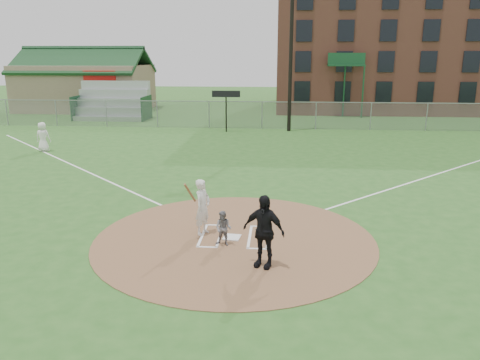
# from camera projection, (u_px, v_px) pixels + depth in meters

# --- Properties ---
(ground) EXTENTS (140.00, 140.00, 0.00)m
(ground) POSITION_uv_depth(u_px,v_px,m) (235.00, 239.00, 14.07)
(ground) COLOR #295A1F
(ground) RESTS_ON ground
(dirt_circle) EXTENTS (8.40, 8.40, 0.02)m
(dirt_circle) POSITION_uv_depth(u_px,v_px,m) (235.00, 238.00, 14.07)
(dirt_circle) COLOR brown
(dirt_circle) RESTS_ON ground
(home_plate) EXTENTS (0.55, 0.55, 0.03)m
(home_plate) POSITION_uv_depth(u_px,v_px,m) (232.00, 237.00, 14.09)
(home_plate) COLOR white
(home_plate) RESTS_ON dirt_circle
(foul_line_first) EXTENTS (17.04, 17.04, 0.01)m
(foul_line_first) POSITION_uv_depth(u_px,v_px,m) (442.00, 172.00, 22.02)
(foul_line_first) COLOR white
(foul_line_first) RESTS_ON ground
(foul_line_third) EXTENTS (17.04, 17.04, 0.01)m
(foul_line_third) POSITION_uv_depth(u_px,v_px,m) (73.00, 165.00, 23.45)
(foul_line_third) COLOR white
(foul_line_third) RESTS_ON ground
(catcher) EXTENTS (0.58, 0.50, 1.03)m
(catcher) POSITION_uv_depth(u_px,v_px,m) (223.00, 228.00, 13.42)
(catcher) COLOR slate
(catcher) RESTS_ON dirt_circle
(umpire) EXTENTS (1.23, 0.86, 1.94)m
(umpire) POSITION_uv_depth(u_px,v_px,m) (264.00, 231.00, 11.97)
(umpire) COLOR black
(umpire) RESTS_ON dirt_circle
(ondeck_player) EXTENTS (0.82, 0.54, 1.67)m
(ondeck_player) POSITION_uv_depth(u_px,v_px,m) (43.00, 137.00, 26.70)
(ondeck_player) COLOR white
(ondeck_player) RESTS_ON ground
(batters_boxes) EXTENTS (2.08, 1.88, 0.01)m
(batters_boxes) POSITION_uv_depth(u_px,v_px,m) (235.00, 236.00, 14.21)
(batters_boxes) COLOR white
(batters_boxes) RESTS_ON dirt_circle
(batter_at_plate) EXTENTS (0.75, 1.06, 1.78)m
(batter_at_plate) POSITION_uv_depth(u_px,v_px,m) (203.00, 207.00, 14.20)
(batter_at_plate) COLOR silver
(batter_at_plate) RESTS_ON dirt_circle
(outfield_fence) EXTENTS (56.08, 0.08, 2.03)m
(outfield_fence) POSITION_uv_depth(u_px,v_px,m) (262.00, 115.00, 34.99)
(outfield_fence) COLOR slate
(outfield_fence) RESTS_ON ground
(bleachers) EXTENTS (6.08, 3.20, 3.20)m
(bleachers) POSITION_uv_depth(u_px,v_px,m) (112.00, 101.00, 39.92)
(bleachers) COLOR #B7BABF
(bleachers) RESTS_ON ground
(clubhouse) EXTENTS (12.20, 8.71, 6.23)m
(clubhouse) POSITION_uv_depth(u_px,v_px,m) (86.00, 86.00, 46.66)
(clubhouse) COLOR gray
(clubhouse) RESTS_ON ground
(brick_warehouse) EXTENTS (30.00, 17.17, 15.00)m
(brick_warehouse) POSITION_uv_depth(u_px,v_px,m) (426.00, 33.00, 47.41)
(brick_warehouse) COLOR #9E5544
(brick_warehouse) RESTS_ON ground
(light_pole) EXTENTS (1.20, 0.30, 12.22)m
(light_pole) POSITION_uv_depth(u_px,v_px,m) (291.00, 36.00, 32.42)
(light_pole) COLOR black
(light_pole) RESTS_ON ground
(scoreboard_sign) EXTENTS (2.00, 0.10, 2.93)m
(scoreboard_sign) POSITION_uv_depth(u_px,v_px,m) (226.00, 98.00, 33.10)
(scoreboard_sign) COLOR black
(scoreboard_sign) RESTS_ON ground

